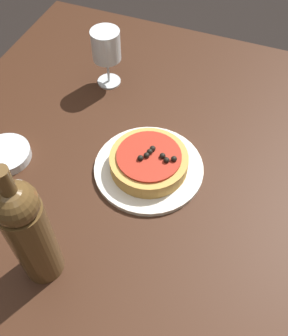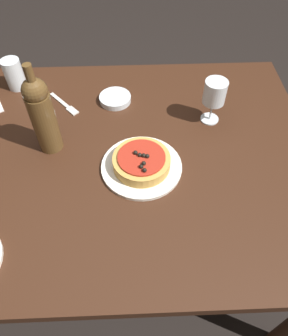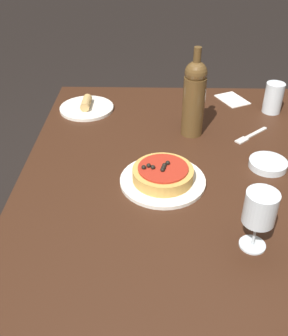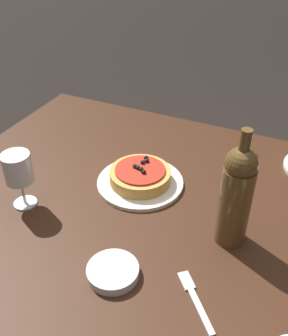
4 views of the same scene
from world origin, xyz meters
name	(u,v)px [view 1 (image 1 of 4)]	position (x,y,z in m)	size (l,w,h in m)	color
ground_plane	(125,290)	(0.00, 0.00, 0.00)	(14.00, 14.00, 0.00)	black
dining_table	(116,199)	(0.00, 0.00, 0.64)	(1.32, 1.03, 0.72)	#381E11
dinner_plate	(149,168)	(-0.06, 0.07, 0.72)	(0.26, 0.26, 0.01)	white
pizza	(149,161)	(-0.06, 0.07, 0.75)	(0.19, 0.19, 0.05)	gold
wine_glass	(106,47)	(-0.32, -0.16, 0.84)	(0.08, 0.08, 0.17)	silver
wine_bottle	(29,231)	(0.25, -0.05, 0.86)	(0.08, 0.08, 0.32)	brown
side_bowl	(6,155)	(0.03, -0.28, 0.73)	(0.12, 0.12, 0.02)	silver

